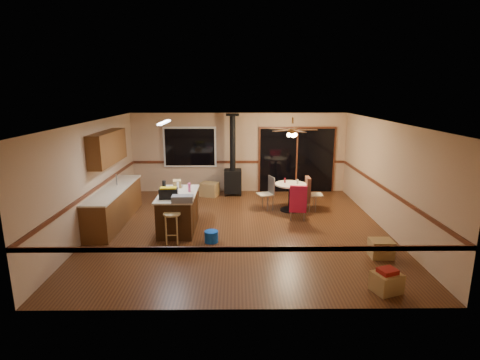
{
  "coord_description": "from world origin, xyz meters",
  "views": [
    {
      "loc": [
        -0.1,
        -8.66,
        3.3
      ],
      "look_at": [
        0.0,
        0.3,
        1.15
      ],
      "focal_mm": 28.0,
      "sensor_mm": 36.0,
      "label": 1
    }
  ],
  "objects_px": {
    "bar_stool": "(172,228)",
    "kitchen_island": "(178,211)",
    "chair_right": "(309,189)",
    "chair_left": "(269,189)",
    "toolbox_black": "(169,194)",
    "box_corner_b": "(381,248)",
    "chair_near": "(298,199)",
    "box_corner_a": "(387,282)",
    "wood_stove": "(233,173)",
    "blue_bucket": "(211,237)",
    "dining_table": "(290,192)",
    "toolbox_grey": "(183,199)",
    "box_under_window": "(209,189)"
  },
  "relations": [
    {
      "from": "toolbox_grey",
      "to": "toolbox_black",
      "type": "xyz_separation_m",
      "value": [
        -0.36,
        0.28,
        0.04
      ]
    },
    {
      "from": "chair_left",
      "to": "box_corner_b",
      "type": "distance_m",
      "value": 3.78
    },
    {
      "from": "kitchen_island",
      "to": "box_under_window",
      "type": "height_order",
      "value": "kitchen_island"
    },
    {
      "from": "chair_left",
      "to": "box_corner_a",
      "type": "bearing_deg",
      "value": -70.43
    },
    {
      "from": "toolbox_grey",
      "to": "kitchen_island",
      "type": "bearing_deg",
      "value": 106.97
    },
    {
      "from": "bar_stool",
      "to": "dining_table",
      "type": "height_order",
      "value": "dining_table"
    },
    {
      "from": "chair_right",
      "to": "chair_left",
      "type": "bearing_deg",
      "value": 175.8
    },
    {
      "from": "chair_right",
      "to": "box_corner_b",
      "type": "relative_size",
      "value": 1.57
    },
    {
      "from": "toolbox_grey",
      "to": "chair_right",
      "type": "xyz_separation_m",
      "value": [
        3.22,
        2.16,
        -0.38
      ]
    },
    {
      "from": "chair_left",
      "to": "dining_table",
      "type": "bearing_deg",
      "value": -12.64
    },
    {
      "from": "kitchen_island",
      "to": "toolbox_black",
      "type": "xyz_separation_m",
      "value": [
        -0.14,
        -0.44,
        0.56
      ]
    },
    {
      "from": "kitchen_island",
      "to": "dining_table",
      "type": "bearing_deg",
      "value": 25.44
    },
    {
      "from": "chair_right",
      "to": "box_under_window",
      "type": "height_order",
      "value": "chair_right"
    },
    {
      "from": "toolbox_grey",
      "to": "chair_right",
      "type": "distance_m",
      "value": 3.9
    },
    {
      "from": "toolbox_black",
      "to": "box_corner_a",
      "type": "bearing_deg",
      "value": -32.11
    },
    {
      "from": "toolbox_grey",
      "to": "box_under_window",
      "type": "distance_m",
      "value": 3.73
    },
    {
      "from": "dining_table",
      "to": "chair_near",
      "type": "xyz_separation_m",
      "value": [
        0.07,
        -0.88,
        0.07
      ]
    },
    {
      "from": "box_corner_b",
      "to": "dining_table",
      "type": "bearing_deg",
      "value": 115.11
    },
    {
      "from": "kitchen_island",
      "to": "toolbox_black",
      "type": "height_order",
      "value": "toolbox_black"
    },
    {
      "from": "toolbox_black",
      "to": "kitchen_island",
      "type": "bearing_deg",
      "value": 72.91
    },
    {
      "from": "bar_stool",
      "to": "kitchen_island",
      "type": "bearing_deg",
      "value": 89.62
    },
    {
      "from": "box_corner_a",
      "to": "toolbox_black",
      "type": "bearing_deg",
      "value": 147.89
    },
    {
      "from": "chair_right",
      "to": "dining_table",
      "type": "bearing_deg",
      "value": -174.19
    },
    {
      "from": "blue_bucket",
      "to": "chair_right",
      "type": "height_order",
      "value": "chair_right"
    },
    {
      "from": "chair_right",
      "to": "box_under_window",
      "type": "bearing_deg",
      "value": 153.01
    },
    {
      "from": "toolbox_black",
      "to": "bar_stool",
      "type": "height_order",
      "value": "toolbox_black"
    },
    {
      "from": "kitchen_island",
      "to": "box_corner_b",
      "type": "relative_size",
      "value": 3.78
    },
    {
      "from": "toolbox_black",
      "to": "box_corner_b",
      "type": "bearing_deg",
      "value": -15.02
    },
    {
      "from": "box_corner_a",
      "to": "wood_stove",
      "type": "bearing_deg",
      "value": 113.49
    },
    {
      "from": "chair_right",
      "to": "box_corner_a",
      "type": "relative_size",
      "value": 1.58
    },
    {
      "from": "chair_near",
      "to": "box_corner_a",
      "type": "bearing_deg",
      "value": -75.06
    },
    {
      "from": "toolbox_black",
      "to": "chair_right",
      "type": "xyz_separation_m",
      "value": [
        3.57,
        1.88,
        -0.42
      ]
    },
    {
      "from": "wood_stove",
      "to": "chair_left",
      "type": "height_order",
      "value": "wood_stove"
    },
    {
      "from": "chair_near",
      "to": "box_corner_a",
      "type": "distance_m",
      "value": 3.65
    },
    {
      "from": "kitchen_island",
      "to": "chair_near",
      "type": "bearing_deg",
      "value": 9.65
    },
    {
      "from": "toolbox_grey",
      "to": "toolbox_black",
      "type": "bearing_deg",
      "value": 142.05
    },
    {
      "from": "blue_bucket",
      "to": "bar_stool",
      "type": "bearing_deg",
      "value": -178.27
    },
    {
      "from": "dining_table",
      "to": "chair_near",
      "type": "bearing_deg",
      "value": -85.41
    },
    {
      "from": "chair_near",
      "to": "box_corner_b",
      "type": "bearing_deg",
      "value": -57.89
    },
    {
      "from": "bar_stool",
      "to": "chair_right",
      "type": "bearing_deg",
      "value": 33.88
    },
    {
      "from": "chair_left",
      "to": "box_corner_b",
      "type": "xyz_separation_m",
      "value": [
        2.02,
        -3.17,
        -0.41
      ]
    },
    {
      "from": "blue_bucket",
      "to": "dining_table",
      "type": "relative_size",
      "value": 0.35
    },
    {
      "from": "chair_left",
      "to": "chair_near",
      "type": "relative_size",
      "value": 0.74
    },
    {
      "from": "blue_bucket",
      "to": "box_corner_a",
      "type": "relative_size",
      "value": 0.69
    },
    {
      "from": "toolbox_grey",
      "to": "chair_near",
      "type": "bearing_deg",
      "value": 23.91
    },
    {
      "from": "toolbox_black",
      "to": "chair_right",
      "type": "height_order",
      "value": "toolbox_black"
    },
    {
      "from": "dining_table",
      "to": "chair_right",
      "type": "distance_m",
      "value": 0.52
    },
    {
      "from": "toolbox_grey",
      "to": "chair_right",
      "type": "bearing_deg",
      "value": 33.89
    },
    {
      "from": "bar_stool",
      "to": "chair_near",
      "type": "bearing_deg",
      "value": 24.71
    },
    {
      "from": "chair_near",
      "to": "chair_right",
      "type": "relative_size",
      "value": 1.0
    }
  ]
}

